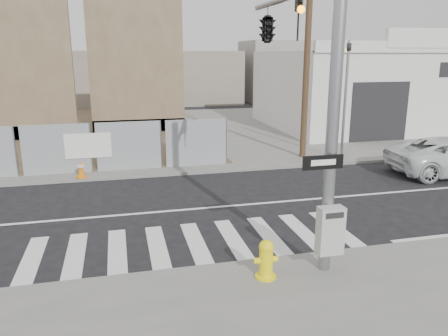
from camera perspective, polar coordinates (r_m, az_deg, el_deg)
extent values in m
plane|color=black|center=(13.88, -5.55, -5.49)|extent=(100.00, 100.00, 0.00)
cube|color=slate|center=(27.37, -9.87, 4.59)|extent=(50.00, 20.00, 0.12)
cylinder|color=gray|center=(9.24, 14.12, 7.08)|extent=(0.26, 0.26, 7.00)
cube|color=#B2B2AF|center=(9.61, 13.71, -7.93)|extent=(0.55, 0.30, 1.05)
cube|color=black|center=(9.17, 12.81, 0.73)|extent=(0.90, 0.03, 0.30)
cube|color=silver|center=(9.15, 12.87, 0.70)|extent=(0.55, 0.01, 0.12)
imported|color=black|center=(11.01, 9.72, 18.65)|extent=(0.16, 0.20, 1.00)
imported|color=black|center=(13.05, 5.72, 18.13)|extent=(0.53, 2.48, 1.00)
cylinder|color=gray|center=(20.16, 15.52, 8.34)|extent=(0.12, 0.12, 5.20)
imported|color=black|center=(20.06, 16.02, 15.44)|extent=(0.16, 0.20, 1.00)
cube|color=brown|center=(26.43, -25.75, 11.89)|extent=(6.00, 0.50, 8.00)
cube|color=brown|center=(27.15, -24.74, 4.35)|extent=(6.00, 1.30, 0.80)
cube|color=brown|center=(26.94, -11.34, 13.05)|extent=(5.50, 0.50, 8.00)
cube|color=brown|center=(27.66, -11.01, 5.61)|extent=(5.50, 1.30, 0.80)
cube|color=silver|center=(30.42, 17.79, 9.78)|extent=(12.00, 10.00, 4.80)
cube|color=silver|center=(26.20, 24.06, 14.25)|extent=(12.00, 0.30, 0.60)
cube|color=silver|center=(26.17, 24.23, 15.22)|extent=(4.00, 0.30, 1.00)
cube|color=black|center=(25.21, 19.64, 6.91)|extent=(3.40, 0.06, 3.20)
cylinder|color=#503A25|center=(20.19, 10.86, 15.45)|extent=(0.28, 0.28, 10.00)
cylinder|color=yellow|center=(9.70, 5.45, -13.89)|extent=(0.55, 0.55, 0.05)
cylinder|color=yellow|center=(9.56, 5.50, -12.21)|extent=(0.35, 0.35, 0.68)
sphere|color=yellow|center=(9.40, 5.56, -10.23)|extent=(0.32, 0.32, 0.32)
cylinder|color=yellow|center=(9.47, 4.45, -11.98)|extent=(0.18, 0.16, 0.13)
cylinder|color=yellow|center=(9.58, 6.56, -11.71)|extent=(0.18, 0.16, 0.13)
cube|color=orange|center=(17.80, -18.11, -1.14)|extent=(0.48, 0.48, 0.03)
cone|color=orange|center=(17.72, -18.19, -0.08)|extent=(0.43, 0.43, 0.71)
cylinder|color=silver|center=(17.69, -18.22, 0.24)|extent=(0.28, 0.28, 0.08)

